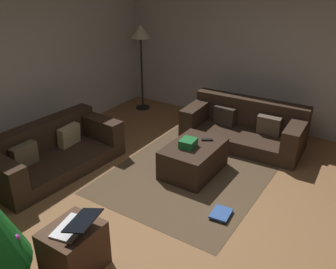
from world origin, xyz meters
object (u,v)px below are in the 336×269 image
(side_table, at_px, (74,249))
(book_stack, at_px, (221,214))
(tv_remote, at_px, (207,140))
(gift_box, at_px, (188,143))
(corner_lamp, at_px, (141,38))
(couch_left, at_px, (51,152))
(laptop, at_px, (75,225))
(ottoman, at_px, (193,159))
(couch_right, at_px, (245,127))

(side_table, distance_m, book_stack, 1.72)
(tv_remote, relative_size, side_table, 0.31)
(gift_box, bearing_deg, corner_lamp, 50.18)
(couch_left, xyz_separation_m, laptop, (-1.17, -1.75, 0.30))
(couch_left, relative_size, laptop, 4.39)
(corner_lamp, bearing_deg, ottoman, -127.78)
(gift_box, relative_size, side_table, 0.43)
(ottoman, height_order, side_table, side_table)
(laptop, bearing_deg, gift_box, 1.01)
(couch_right, xyz_separation_m, laptop, (-3.43, 0.25, 0.28))
(corner_lamp, bearing_deg, couch_right, -98.53)
(tv_remote, height_order, book_stack, tv_remote)
(side_table, bearing_deg, ottoman, -1.48)
(gift_box, relative_size, laptop, 0.51)
(couch_right, distance_m, book_stack, 2.03)
(ottoman, xyz_separation_m, corner_lamp, (1.61, 2.07, 1.19))
(couch_right, bearing_deg, gift_box, 75.53)
(couch_left, distance_m, laptop, 2.12)
(tv_remote, xyz_separation_m, corner_lamp, (1.38, 2.16, 0.97))
(gift_box, height_order, corner_lamp, corner_lamp)
(couch_left, distance_m, side_table, 2.06)
(couch_right, xyz_separation_m, side_table, (-3.44, 0.30, -0.02))
(gift_box, height_order, side_table, gift_box)
(corner_lamp, bearing_deg, laptop, -151.28)
(gift_box, bearing_deg, ottoman, -25.54)
(laptop, height_order, book_stack, laptop)
(couch_right, xyz_separation_m, corner_lamp, (0.35, 2.31, 1.13))
(gift_box, distance_m, book_stack, 1.10)
(side_table, relative_size, book_stack, 1.80)
(gift_box, relative_size, book_stack, 0.78)
(gift_box, relative_size, corner_lamp, 0.14)
(gift_box, relative_size, tv_remote, 1.40)
(gift_box, bearing_deg, side_table, 179.60)
(laptop, bearing_deg, couch_left, 56.24)
(couch_right, height_order, book_stack, couch_right)
(couch_right, bearing_deg, side_table, 82.44)
(laptop, bearing_deg, couch_right, -4.10)
(couch_left, distance_m, ottoman, 2.02)
(couch_right, bearing_deg, couch_left, 45.99)
(side_table, bearing_deg, tv_remote, -3.34)
(ottoman, height_order, gift_box, gift_box)
(couch_left, xyz_separation_m, gift_box, (0.91, -1.71, 0.22))
(couch_right, relative_size, laptop, 4.32)
(couch_right, height_order, gift_box, couch_right)
(laptop, height_order, corner_lamp, corner_lamp)
(couch_right, height_order, ottoman, couch_right)
(tv_remote, xyz_separation_m, laptop, (-2.40, 0.09, 0.12))
(laptop, bearing_deg, ottoman, -0.13)
(couch_right, distance_m, gift_box, 1.39)
(corner_lamp, bearing_deg, side_table, -151.95)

